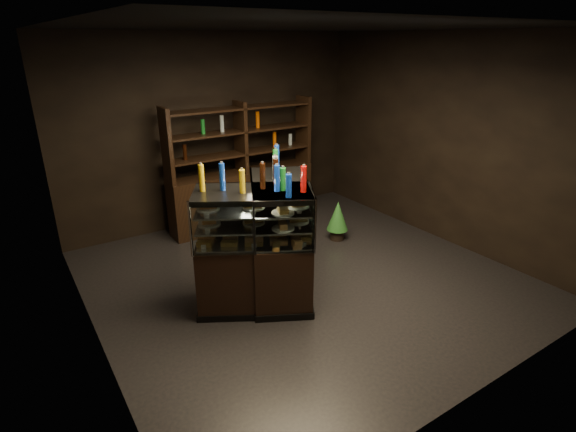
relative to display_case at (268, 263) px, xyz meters
name	(u,v)px	position (x,y,z in m)	size (l,w,h in m)	color
ground	(303,277)	(0.63, 0.18, -0.47)	(5.00, 5.00, 0.00)	black
room_shell	(305,128)	(0.63, 0.18, 1.47)	(5.02, 5.02, 3.01)	black
display_case	(268,263)	(0.00, 0.00, 0.00)	(1.70, 1.44, 1.41)	black
food_display	(267,216)	(0.00, 0.00, 0.58)	(1.32, 1.14, 0.44)	#B1903F
bottles_top	(266,174)	(0.00, 0.00, 1.07)	(1.16, 0.99, 0.30)	#D8590A
potted_conifer	(338,215)	(1.75, 0.86, -0.08)	(0.32, 0.32, 0.69)	black
back_shelving	(243,189)	(0.86, 2.23, 0.13)	(2.44, 0.44, 2.00)	black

